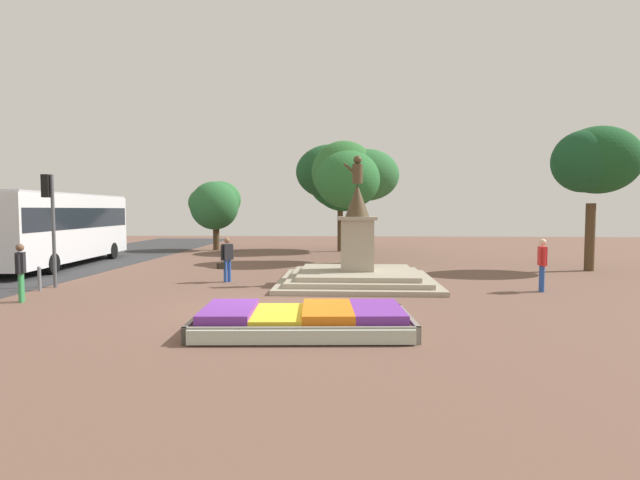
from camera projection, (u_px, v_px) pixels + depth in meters
The scene contains 13 objects.
ground_plane at pixel (266, 311), 13.57m from camera, with size 75.07×75.07×0.00m, color brown.
flower_planter at pixel (304, 321), 11.28m from camera, with size 5.02×2.86×0.55m.
statue_monument at pixel (357, 266), 18.53m from camera, with size 5.70×5.70×4.73m.
traffic_light_mid_block at pixel (50, 209), 17.44m from camera, with size 0.42×0.31×3.97m.
city_bus at pixel (58, 225), 23.99m from camera, with size 3.43×11.15×3.51m.
pedestrian_with_handbag at pixel (227, 257), 18.87m from camera, with size 0.54×0.60×1.70m.
pedestrian_near_planter at pixel (21, 268), 14.78m from camera, with size 0.35×0.53×1.74m.
pedestrian_crossing_plaza at pixel (542, 261), 16.64m from camera, with size 0.26×0.57×1.78m.
kerb_bollard_mid_b at pixel (39, 278), 16.86m from camera, with size 0.12×0.12×0.84m.
park_tree_far_left at pixel (338, 178), 32.51m from camera, with size 5.12×5.99×6.89m.
park_tree_behind_statue at pixel (352, 176), 25.72m from camera, with size 4.57×4.22×6.31m.
park_tree_far_right at pixel (593, 161), 21.93m from camera, with size 3.78×3.27×6.40m.
park_tree_street_side at pixel (215, 203), 33.44m from camera, with size 3.51×3.65×4.66m.
Camera 1 is at (2.16, -13.33, 2.76)m, focal length 28.00 mm.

